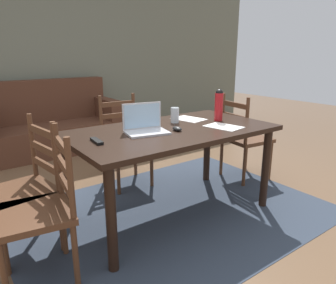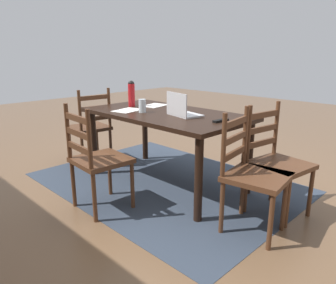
{
  "view_description": "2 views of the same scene",
  "coord_description": "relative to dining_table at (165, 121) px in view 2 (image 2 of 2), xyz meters",
  "views": [
    {
      "loc": [
        -1.53,
        -2.03,
        1.39
      ],
      "look_at": [
        -0.1,
        -0.07,
        0.69
      ],
      "focal_mm": 33.81,
      "sensor_mm": 36.0,
      "label": 1
    },
    {
      "loc": [
        -2.3,
        2.28,
        1.36
      ],
      "look_at": [
        -0.06,
        0.02,
        0.47
      ],
      "focal_mm": 34.42,
      "sensor_mm": 36.0,
      "label": 2
    }
  ],
  "objects": [
    {
      "name": "water_bottle",
      "position": [
        0.54,
        0.01,
        0.24
      ],
      "size": [
        0.08,
        0.08,
        0.29
      ],
      "color": "red",
      "rests_on": "dining_table"
    },
    {
      "name": "tv_remote",
      "position": [
        -0.68,
        -0.02,
        0.1
      ],
      "size": [
        0.06,
        0.17,
        0.02
      ],
      "primitive_type": "cube",
      "rotation": [
        0.0,
        0.0,
        3.05
      ],
      "color": "black",
      "rests_on": "dining_table"
    },
    {
      "name": "dining_table",
      "position": [
        0.0,
        0.0,
        0.0
      ],
      "size": [
        1.7,
        0.93,
        0.77
      ],
      "color": "black",
      "rests_on": "ground"
    },
    {
      "name": "chair_left_near",
      "position": [
        -1.14,
        -0.19,
        -0.22
      ],
      "size": [
        0.5,
        0.5,
        0.95
      ],
      "color": "#56331E",
      "rests_on": "ground"
    },
    {
      "name": "chair_left_far",
      "position": [
        -1.14,
        0.19,
        -0.22
      ],
      "size": [
        0.5,
        0.5,
        0.95
      ],
      "color": "#56331E",
      "rests_on": "ground"
    },
    {
      "name": "chair_far_head",
      "position": [
        0.0,
        0.84,
        -0.22
      ],
      "size": [
        0.47,
        0.47,
        0.95
      ],
      "color": "#56331E",
      "rests_on": "ground"
    },
    {
      "name": "paper_stack_left",
      "position": [
        0.39,
        -0.21,
        0.09
      ],
      "size": [
        0.26,
        0.33,
        0.0
      ],
      "primitive_type": "cube",
      "rotation": [
        0.0,
        0.0,
        0.18
      ],
      "color": "white",
      "rests_on": "dining_table"
    },
    {
      "name": "computer_mouse",
      "position": [
        -0.01,
        -0.08,
        0.11
      ],
      "size": [
        0.07,
        0.1,
        0.03
      ],
      "primitive_type": "ellipsoid",
      "rotation": [
        0.0,
        0.0,
        -0.06
      ],
      "color": "black",
      "rests_on": "dining_table"
    },
    {
      "name": "laptop",
      "position": [
        -0.25,
        0.03,
        0.15
      ],
      "size": [
        0.36,
        0.28,
        0.23
      ],
      "color": "silver",
      "rests_on": "dining_table"
    },
    {
      "name": "chair_right_far",
      "position": [
        1.14,
        0.19,
        -0.22
      ],
      "size": [
        0.49,
        0.49,
        0.95
      ],
      "color": "#56331E",
      "rests_on": "ground"
    },
    {
      "name": "ground_plane",
      "position": [
        0.0,
        0.0,
        -0.68
      ],
      "size": [
        14.0,
        14.0,
        0.0
      ],
      "primitive_type": "plane",
      "color": "brown"
    },
    {
      "name": "paper_stack_right",
      "position": [
        0.35,
        0.21,
        0.09
      ],
      "size": [
        0.26,
        0.33,
        0.0
      ],
      "primitive_type": "cube",
      "rotation": [
        0.0,
        0.0,
        0.2
      ],
      "color": "white",
      "rests_on": "dining_table"
    },
    {
      "name": "area_rug",
      "position": [
        0.0,
        0.0,
        -0.68
      ],
      "size": [
        2.67,
        1.95,
        0.01
      ],
      "primitive_type": "cube",
      "color": "#333D4C",
      "rests_on": "ground"
    },
    {
      "name": "drinking_glass",
      "position": [
        0.16,
        0.17,
        0.16
      ],
      "size": [
        0.07,
        0.07,
        0.13
      ],
      "primitive_type": "cylinder",
      "color": "silver",
      "rests_on": "dining_table"
    }
  ]
}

